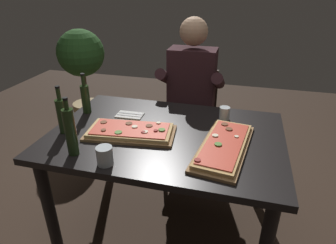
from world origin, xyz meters
TOP-DOWN VIEW (x-y plane):
  - ground_plane at (0.00, 0.00)m, footprint 6.40×6.40m
  - dining_table at (0.00, 0.00)m, footprint 1.40×0.96m
  - pizza_rectangular_front at (-0.20, -0.07)m, footprint 0.56×0.32m
  - pizza_rectangular_left at (0.36, -0.10)m, footprint 0.32×0.62m
  - wine_bottle_dark at (-0.60, -0.15)m, footprint 0.06×0.06m
  - oil_bottle_amber at (-0.62, 0.15)m, footprint 0.06×0.06m
  - vinegar_bottle_green at (-0.42, -0.35)m, footprint 0.06×0.06m
  - tumbler_near_camera at (-0.21, -0.40)m, footprint 0.08×0.08m
  - tumbler_far_side at (0.33, 0.29)m, footprint 0.07×0.07m
  - napkin_cutlery_set at (-0.30, 0.18)m, footprint 0.18×0.12m
  - diner_chair at (0.01, 0.86)m, footprint 0.44×0.44m
  - seated_diner at (0.01, 0.74)m, footprint 0.53×0.41m
  - potted_plant_corner at (-1.31, 1.29)m, footprint 0.51×0.51m

SIDE VIEW (x-z plane):
  - ground_plane at x=0.00m, z-range 0.00..0.00m
  - diner_chair at x=0.01m, z-range 0.05..0.92m
  - dining_table at x=0.00m, z-range 0.27..1.01m
  - potted_plant_corner at x=-1.31m, z-range 0.16..1.28m
  - seated_diner at x=0.01m, z-range 0.08..1.41m
  - napkin_cutlery_set at x=-0.30m, z-range 0.74..0.75m
  - pizza_rectangular_left at x=0.36m, z-range 0.74..0.78m
  - pizza_rectangular_front at x=-0.20m, z-range 0.74..0.78m
  - tumbler_far_side at x=0.33m, z-range 0.74..0.82m
  - tumbler_near_camera at x=-0.21m, z-range 0.73..0.83m
  - oil_bottle_amber at x=-0.62m, z-range 0.71..0.99m
  - wine_bottle_dark at x=-0.60m, z-range 0.71..1.00m
  - vinegar_bottle_green at x=-0.42m, z-range 0.71..1.04m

